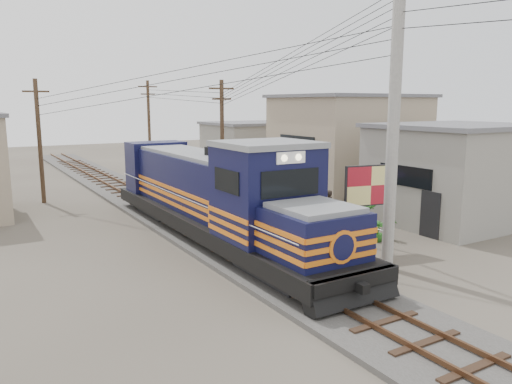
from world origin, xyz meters
TOP-DOWN VIEW (x-y plane):
  - ground at (0.00, 0.00)m, footprint 120.00×120.00m
  - ballast at (0.00, 10.00)m, footprint 3.60×70.00m
  - track at (0.00, 10.00)m, footprint 1.15×70.00m
  - locomotive at (0.00, 5.71)m, footprint 3.16×17.19m
  - utility_pole_main at (3.50, -0.50)m, footprint 0.40×0.40m
  - wooden_pole_mid at (4.50, 14.00)m, footprint 1.60×0.24m
  - wooden_pole_far at (4.80, 28.00)m, footprint 1.60×0.24m
  - wooden_pole_left at (-5.00, 18.00)m, footprint 1.60×0.24m
  - power_lines at (-0.14, 8.49)m, footprint 9.65×19.00m
  - shophouse_front at (11.50, 3.00)m, footprint 7.35×6.30m
  - shophouse_mid at (12.50, 12.00)m, footprint 8.40×7.35m
  - shophouse_back at (11.00, 22.00)m, footprint 6.30×6.30m
  - billboard at (4.49, 1.50)m, footprint 2.14×0.53m
  - market_umbrella at (5.11, 6.80)m, footprint 2.76×2.76m
  - vendor at (5.69, 5.47)m, footprint 0.61×0.40m
  - plant_nursery at (4.54, 3.13)m, footprint 3.46×3.31m

SIDE VIEW (x-z plane):
  - ground at x=0.00m, z-range 0.00..0.00m
  - ballast at x=0.00m, z-range 0.00..0.16m
  - track at x=0.00m, z-range 0.20..0.32m
  - plant_nursery at x=4.54m, z-range -0.11..0.97m
  - vendor at x=5.69m, z-range 0.00..1.66m
  - locomotive at x=0.00m, z-range -0.29..3.97m
  - market_umbrella at x=5.11m, z-range 0.91..3.30m
  - shophouse_back at x=11.00m, z-range 0.01..4.21m
  - shophouse_front at x=11.50m, z-range 0.01..4.71m
  - billboard at x=4.49m, z-range 0.79..4.13m
  - shophouse_mid at x=12.50m, z-range 0.01..6.21m
  - wooden_pole_mid at x=4.50m, z-range 0.18..7.18m
  - wooden_pole_left at x=-5.00m, z-range 0.18..7.18m
  - wooden_pole_far at x=4.80m, z-range 0.18..7.68m
  - utility_pole_main at x=3.50m, z-range 0.00..10.00m
  - power_lines at x=-0.14m, z-range 5.91..9.21m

